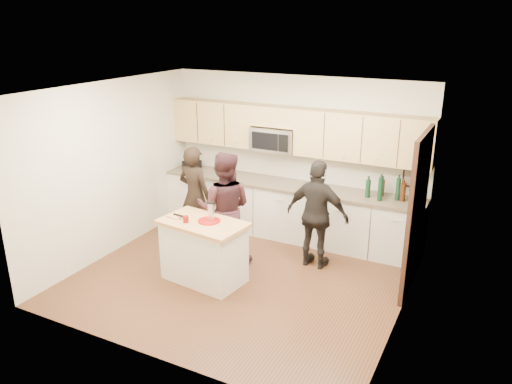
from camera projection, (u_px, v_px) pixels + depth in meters
The scene contains 21 objects.
floor at pixel (240, 278), 7.23m from camera, with size 4.50×4.50×0.00m, color brown.
room_shell at pixel (239, 163), 6.66m from camera, with size 4.52×4.02×2.71m.
back_cabinetry at pixel (287, 210), 8.49m from camera, with size 4.50×0.66×0.94m.
upper_cabinetry at pixel (294, 129), 8.15m from camera, with size 4.50×0.33×0.75m.
microwave at pixel (274, 139), 8.33m from camera, with size 0.76×0.41×0.40m.
doorway at pixel (418, 209), 6.65m from camera, with size 0.06×1.25×2.20m.
framed_picture at pixel (413, 176), 7.64m from camera, with size 0.30×0.03×0.38m.
dish_towel at pixel (233, 187), 8.63m from camera, with size 0.34×0.60×0.48m.
island at pixel (204, 251), 7.04m from camera, with size 1.28×0.84×0.90m.
red_plate at pixel (209, 221), 6.90m from camera, with size 0.31×0.31×0.02m, color #980E0D.
box_grater at pixel (211, 211), 6.87m from camera, with size 0.09×0.06×0.26m.
drink_glass at pixel (186, 219), 6.85m from camera, with size 0.08×0.08×0.09m, color maroon.
cutting_board at pixel (175, 216), 7.07m from camera, with size 0.23×0.18×0.02m, color tan.
tongs at pixel (181, 216), 7.03m from camera, with size 0.26×0.03×0.02m, color black.
knife at pixel (183, 218), 6.95m from camera, with size 0.21×0.02×0.01m, color silver.
toaster at pixel (192, 165), 9.11m from camera, with size 0.27×0.24×0.17m.
bottle_cluster at pixel (386, 188), 7.58m from camera, with size 0.59×0.31×0.42m.
orchid at pixel (419, 190), 7.40m from camera, with size 0.23×0.18×0.41m, color #307836.
woman_left at pixel (195, 195), 8.16m from camera, with size 0.60×0.39×1.64m, color black.
woman_center at pixel (224, 209), 7.45m from camera, with size 0.85×0.66×1.74m, color black.
woman_right at pixel (317, 215), 7.33m from camera, with size 0.97×0.40×1.65m, color black.
Camera 1 is at (3.11, -5.61, 3.56)m, focal length 35.00 mm.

